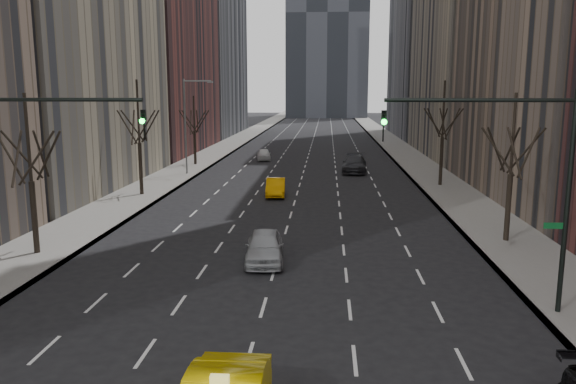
# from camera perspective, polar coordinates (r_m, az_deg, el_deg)

# --- Properties ---
(sidewalk_left) EXTENTS (4.50, 320.00, 0.15)m
(sidewalk_left) POSITION_cam_1_polar(r_m,az_deg,el_deg) (79.73, -6.59, 4.46)
(sidewalk_left) COLOR slate
(sidewalk_left) RESTS_ON ground
(sidewalk_right) EXTENTS (4.50, 320.00, 0.15)m
(sidewalk_right) POSITION_cam_1_polar(r_m,az_deg,el_deg) (79.01, 11.21, 4.28)
(sidewalk_right) COLOR slate
(sidewalk_right) RESTS_ON ground
(tree_lw_b) EXTENTS (3.36, 3.50, 7.82)m
(tree_lw_b) POSITION_cam_1_polar(r_m,az_deg,el_deg) (29.98, -24.61, 0.98)
(tree_lw_b) COLOR black
(tree_lw_b) RESTS_ON ground
(tree_lw_c) EXTENTS (3.36, 3.50, 8.74)m
(tree_lw_c) POSITION_cam_1_polar(r_m,az_deg,el_deg) (44.54, -14.85, 4.73)
(tree_lw_c) COLOR black
(tree_lw_c) RESTS_ON ground
(tree_lw_d) EXTENTS (3.36, 3.50, 7.36)m
(tree_lw_d) POSITION_cam_1_polar(r_m,az_deg,el_deg) (61.83, -9.47, 5.96)
(tree_lw_d) COLOR black
(tree_lw_d) RESTS_ON ground
(tree_rw_b) EXTENTS (3.36, 3.50, 7.82)m
(tree_rw_b) POSITION_cam_1_polar(r_m,az_deg,el_deg) (31.80, 21.66, 1.67)
(tree_rw_b) COLOR black
(tree_rw_b) RESTS_ON ground
(tree_rw_c) EXTENTS (3.36, 3.50, 8.74)m
(tree_rw_c) POSITION_cam_1_polar(r_m,az_deg,el_deg) (49.11, 15.40, 5.20)
(tree_rw_c) COLOR black
(tree_rw_c) RESTS_ON ground
(traffic_mast_left) EXTENTS (6.69, 0.39, 8.00)m
(traffic_mast_left) POSITION_cam_1_polar(r_m,az_deg,el_deg) (23.16, -25.66, 2.84)
(traffic_mast_left) COLOR black
(traffic_mast_left) RESTS_ON ground
(traffic_mast_right) EXTENTS (6.69, 0.39, 8.00)m
(traffic_mast_right) POSITION_cam_1_polar(r_m,az_deg,el_deg) (21.25, 22.58, 2.48)
(traffic_mast_right) COLOR black
(traffic_mast_right) RESTS_ON ground
(streetlight_far) EXTENTS (2.83, 0.22, 9.00)m
(streetlight_far) POSITION_cam_1_polar(r_m,az_deg,el_deg) (54.64, -10.05, 7.55)
(streetlight_far) COLOR slate
(streetlight_far) RESTS_ON ground
(silver_sedan_ahead) EXTENTS (2.13, 4.53, 1.50)m
(silver_sedan_ahead) POSITION_cam_1_polar(r_m,az_deg,el_deg) (26.87, -2.40, -5.56)
(silver_sedan_ahead) COLOR #A2A5AA
(silver_sedan_ahead) RESTS_ON ground
(far_taxi) EXTENTS (1.69, 4.20, 1.36)m
(far_taxi) POSITION_cam_1_polar(r_m,az_deg,el_deg) (43.57, -1.26, 0.50)
(far_taxi) COLOR #F7A005
(far_taxi) RESTS_ON ground
(far_suv_grey) EXTENTS (2.76, 5.94, 1.68)m
(far_suv_grey) POSITION_cam_1_polar(r_m,az_deg,el_deg) (56.53, 6.76, 2.86)
(far_suv_grey) COLOR #29292E
(far_suv_grey) RESTS_ON ground
(far_car_white) EXTENTS (2.06, 4.05, 1.32)m
(far_car_white) POSITION_cam_1_polar(r_m,az_deg,el_deg) (66.16, -2.48, 3.84)
(far_car_white) COLOR white
(far_car_white) RESTS_ON ground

